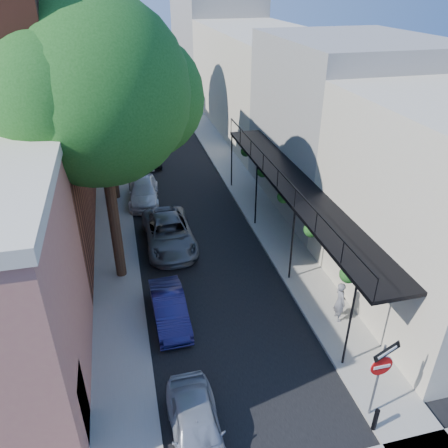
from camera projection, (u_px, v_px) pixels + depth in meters
road_surface at (158, 133)px, 37.05m from camera, size 6.00×64.00×0.01m
sidewalk_left at (110, 136)px, 36.20m from camera, size 2.00×64.00×0.12m
sidewalk_right at (204, 129)px, 37.85m from camera, size 2.00×64.00×0.12m
buildings_left at (27, 82)px, 31.65m from camera, size 10.10×59.10×12.00m
buildings_right at (263, 76)px, 36.30m from camera, size 9.80×55.00×10.00m
sign_post at (381, 369)px, 12.16m from camera, size 0.89×0.17×2.99m
bollard at (375, 420)px, 12.47m from camera, size 0.14×0.14×0.80m
oak_near at (109, 94)px, 15.79m from camera, size 7.48×6.80×11.42m
oak_mid at (108, 76)px, 22.92m from camera, size 6.60×6.00×10.20m
oak_far at (105, 32)px, 29.98m from camera, size 7.70×7.00×11.90m
parked_car_a at (196, 428)px, 12.13m from camera, size 1.47×3.63×1.23m
parked_car_b at (169, 308)px, 16.59m from camera, size 1.31×3.53×1.15m
parked_car_c at (169, 233)px, 21.25m from camera, size 2.36×5.00×1.38m
parked_car_d at (144, 192)px, 25.56m from camera, size 2.02×4.27×1.20m
parked_car_e at (148, 156)px, 30.68m from camera, size 1.69×3.62×1.20m
parked_car_f at (144, 140)px, 33.90m from camera, size 1.29×3.48×1.14m
pedestrian at (340, 301)px, 16.37m from camera, size 0.43×0.63×1.66m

